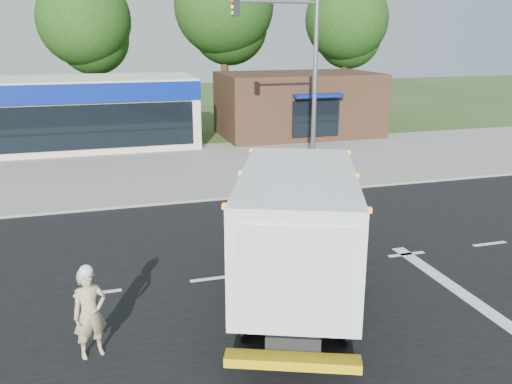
{
  "coord_description": "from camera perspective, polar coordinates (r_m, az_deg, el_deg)",
  "views": [
    {
      "loc": [
        -5.65,
        -13.27,
        6.44
      ],
      "look_at": [
        -1.1,
        2.2,
        1.7
      ],
      "focal_mm": 38.0,
      "sensor_mm": 36.0,
      "label": 1
    }
  ],
  "objects": [
    {
      "name": "road_asphalt",
      "position": [
        15.8,
        6.14,
        -7.77
      ],
      "size": [
        60.0,
        14.0,
        0.02
      ],
      "primitive_type": "cube",
      "color": "black",
      "rests_on": "ground"
    },
    {
      "name": "ground",
      "position": [
        15.8,
        6.14,
        -7.78
      ],
      "size": [
        120.0,
        120.0,
        0.0
      ],
      "primitive_type": "plane",
      "color": "#385123",
      "rests_on": "ground"
    },
    {
      "name": "background_trees",
      "position": [
        41.73,
        -10.25,
        17.42
      ],
      "size": [
        36.77,
        7.39,
        12.1
      ],
      "color": "#332114",
      "rests_on": "ground"
    },
    {
      "name": "ems_box_truck",
      "position": [
        13.27,
        4.38,
        -3.19
      ],
      "size": [
        5.13,
        8.2,
        3.48
      ],
      "rotation": [
        0.0,
        0.0,
        1.19
      ],
      "color": "black",
      "rests_on": "ground"
    },
    {
      "name": "traffic_signal_pole",
      "position": [
        22.41,
        4.68,
        12.44
      ],
      "size": [
        3.51,
        0.25,
        8.0
      ],
      "color": "gray",
      "rests_on": "ground"
    },
    {
      "name": "parking_apron",
      "position": [
        28.59,
        -4.58,
        3.32
      ],
      "size": [
        60.0,
        9.0,
        0.02
      ],
      "primitive_type": "cube",
      "color": "gray",
      "rests_on": "ground"
    },
    {
      "name": "brown_storefront",
      "position": [
        35.86,
        4.46,
        9.21
      ],
      "size": [
        10.0,
        6.7,
        4.0
      ],
      "color": "#382316",
      "rests_on": "ground"
    },
    {
      "name": "sidewalk",
      "position": [
        23.1,
        -1.59,
        0.33
      ],
      "size": [
        60.0,
        2.4,
        0.12
      ],
      "primitive_type": "cube",
      "color": "gray",
      "rests_on": "ground"
    },
    {
      "name": "retail_strip_mall",
      "position": [
        33.66,
        -22.16,
        7.62
      ],
      "size": [
        18.0,
        6.2,
        4.0
      ],
      "color": "beige",
      "rests_on": "ground"
    },
    {
      "name": "emergency_worker",
      "position": [
        11.76,
        -17.1,
        -12.0
      ],
      "size": [
        0.81,
        0.65,
        2.03
      ],
      "rotation": [
        0.0,
        0.0,
        0.3
      ],
      "color": "tan",
      "rests_on": "ground"
    },
    {
      "name": "lane_markings",
      "position": [
        15.24,
        12.85,
        -8.98
      ],
      "size": [
        55.2,
        7.0,
        0.01
      ],
      "color": "silver",
      "rests_on": "road_asphalt"
    }
  ]
}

